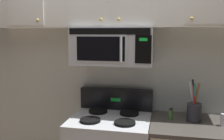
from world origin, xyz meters
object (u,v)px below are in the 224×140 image
salt_shaker (223,120)px  spice_jar (171,114)px  utensil_crock_charcoal (194,110)px  over_range_microwave (113,46)px

salt_shaker → spice_jar: 0.45m
utensil_crock_charcoal → over_range_microwave: bearing=176.2°
utensil_crock_charcoal → salt_shaker: bearing=-18.0°
salt_shaker → spice_jar: spice_jar is taller
over_range_microwave → salt_shaker: size_ratio=7.06×
salt_shaker → spice_jar: (-0.44, 0.08, 0.00)m
over_range_microwave → utensil_crock_charcoal: bearing=-3.8°
over_range_microwave → spice_jar: 0.84m
over_range_microwave → spice_jar: over_range_microwave is taller
salt_shaker → utensil_crock_charcoal: bearing=162.0°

